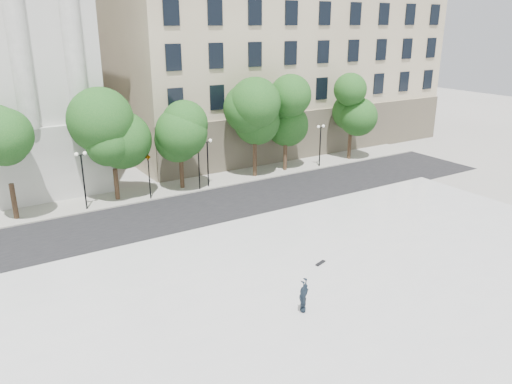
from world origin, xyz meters
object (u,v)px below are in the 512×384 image
at_px(traffic_light_west, 148,154).
at_px(skateboard, 320,263).
at_px(person_lying, 303,307).
at_px(traffic_light_east, 198,147).

distance_m(traffic_light_west, skateboard, 17.40).
height_order(traffic_light_west, person_lying, traffic_light_west).
distance_m(traffic_light_west, traffic_light_east, 4.35).
height_order(traffic_light_west, skateboard, traffic_light_west).
bearing_deg(traffic_light_east, person_lying, -102.31).
xyz_separation_m(traffic_light_west, traffic_light_east, (4.35, 0.00, -0.01)).
height_order(person_lying, skateboard, person_lying).
bearing_deg(traffic_light_west, traffic_light_east, 0.00).
bearing_deg(traffic_light_west, skateboard, -77.05).
distance_m(traffic_light_west, person_lying, 20.34).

